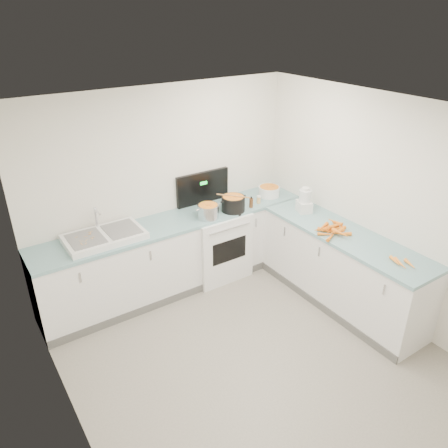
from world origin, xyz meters
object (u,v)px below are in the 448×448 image
sink (104,237)px  spice_jar (259,200)px  extract_bottle (251,203)px  food_processor (305,202)px  mixing_bowl (269,191)px  steel_pot (208,212)px  black_pot (233,204)px  stove (215,242)px

sink → spice_jar: bearing=-4.5°
extract_bottle → spice_jar: extract_bottle is taller
sink → food_processor: 2.46m
mixing_bowl → spice_jar: size_ratio=3.26×
steel_pot → food_processor: food_processor is taller
steel_pot → food_processor: size_ratio=0.81×
sink → mixing_bowl: bearing=-1.0°
black_pot → food_processor: food_processor is taller
stove → extract_bottle: (0.43, -0.20, 0.53)m
stove → food_processor: size_ratio=4.17×
sink → black_pot: bearing=-5.8°
sink → spice_jar: sink is taller
stove → black_pot: bearing=-39.3°
stove → spice_jar: stove is taller
stove → black_pot: size_ratio=4.58×
steel_pot → spice_jar: bearing=0.6°
sink → black_pot: 1.64m
black_pot → spice_jar: 0.41m
sink → extract_bottle: 1.89m
steel_pot → black_pot: 0.38m
steel_pot → spice_jar: 0.79m
stove → steel_pot: size_ratio=5.17×
mixing_bowl → food_processor: food_processor is taller
steel_pot → extract_bottle: 0.63m
spice_jar → extract_bottle: bearing=-162.1°
food_processor → stove: bearing=143.4°
black_pot → spice_jar: (0.41, 0.00, -0.04)m
black_pot → extract_bottle: bearing=-10.8°
sink → mixing_bowl: 2.32m
stove → sink: 1.54m
food_processor → mixing_bowl: bearing=93.7°
steel_pot → black_pot: black_pot is taller
sink → steel_pot: bearing=-7.6°
stove → extract_bottle: size_ratio=10.93×
mixing_bowl → spice_jar: mixing_bowl is taller
steel_pot → black_pot: (0.38, 0.00, 0.01)m
black_pot → food_processor: (0.72, -0.52, 0.05)m
stove → mixing_bowl: 1.02m
sink → stove: bearing=-0.6°
black_pot → food_processor: size_ratio=0.91×
sink → steel_pot: sink is taller
steel_pot → extract_bottle: steel_pot is taller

